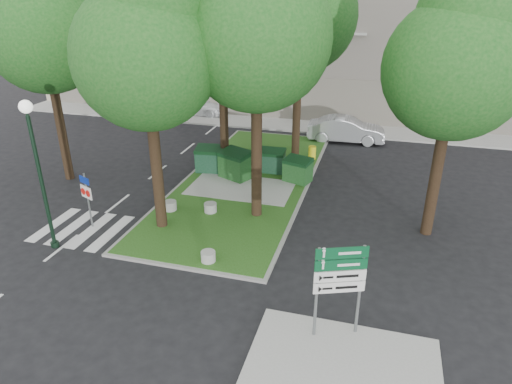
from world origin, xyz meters
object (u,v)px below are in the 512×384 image
(dumpster_c, at_px, (272,161))
(car_silver, at_px, (346,130))
(tree_street_right, at_px, (460,55))
(litter_bin, at_px, (312,153))
(dumpster_d, at_px, (298,170))
(bollard_mid, at_px, (210,208))
(tree_street_left, at_px, (44,22))
(tree_median_mid, at_px, (224,35))
(car_white, at_px, (195,105))
(street_lamp, at_px, (37,159))
(dumpster_a, at_px, (210,159))
(tree_median_far, at_px, (303,3))
(tree_median_near_right, at_px, (259,21))
(dumpster_b, at_px, (236,165))
(tree_median_near_left, at_px, (148,43))
(bollard_left, at_px, (170,206))
(directional_sign, at_px, (340,278))
(bollard_right, at_px, (208,256))
(traffic_sign_pole, at_px, (87,193))

(dumpster_c, bearing_deg, car_silver, 62.11)
(tree_street_right, relative_size, litter_bin, 13.54)
(dumpster_d, bearing_deg, bollard_mid, -106.87)
(tree_street_left, bearing_deg, tree_median_mid, 21.80)
(tree_street_right, relative_size, car_white, 2.16)
(dumpster_c, bearing_deg, street_lamp, -124.78)
(bollard_mid, height_order, car_silver, car_silver)
(bollard_mid, bearing_deg, dumpster_a, 111.03)
(tree_median_far, xyz_separation_m, tree_street_right, (6.80, -7.00, -1.34))
(tree_street_right, height_order, car_silver, tree_street_right)
(bollard_mid, height_order, street_lamp, street_lamp)
(dumpster_c, relative_size, bollard_mid, 2.42)
(dumpster_a, bearing_deg, litter_bin, 26.22)
(tree_median_near_right, distance_m, litter_bin, 10.59)
(dumpster_d, bearing_deg, dumpster_b, -155.36)
(tree_median_near_left, distance_m, litter_bin, 12.49)
(tree_street_left, height_order, dumpster_d, tree_street_left)
(car_silver, bearing_deg, bollard_left, 148.55)
(tree_street_right, distance_m, dumpster_c, 10.84)
(tree_median_near_left, distance_m, directional_sign, 10.29)
(dumpster_c, bearing_deg, bollard_mid, -106.76)
(tree_median_far, xyz_separation_m, directional_sign, (3.86, -14.06, -6.30))
(dumpster_c, distance_m, bollard_left, 6.52)
(dumpster_c, xyz_separation_m, car_white, (-8.54, 9.98, 0.08))
(tree_median_far, relative_size, car_silver, 2.48)
(tree_street_right, xyz_separation_m, dumpster_a, (-10.83, 3.65, -6.21))
(bollard_right, distance_m, car_white, 20.78)
(tree_median_far, relative_size, car_white, 2.56)
(bollard_right, bearing_deg, litter_bin, 80.79)
(tree_median_near_right, height_order, street_lamp, tree_median_near_right)
(tree_street_left, distance_m, litter_bin, 14.85)
(tree_median_near_right, bearing_deg, tree_street_left, 171.87)
(tree_median_near_left, distance_m, car_silver, 16.14)
(tree_median_near_left, xyz_separation_m, litter_bin, (4.59, 9.40, -6.83))
(tree_median_far, distance_m, bollard_mid, 11.46)
(dumpster_c, distance_m, traffic_sign_pole, 9.70)
(dumpster_a, distance_m, car_white, 12.04)
(tree_street_left, bearing_deg, traffic_sign_pole, -46.37)
(tree_street_right, height_order, dumpster_a, tree_street_right)
(tree_median_far, height_order, dumpster_b, tree_median_far)
(directional_sign, bearing_deg, tree_median_mid, 100.98)
(traffic_sign_pole, relative_size, car_silver, 0.50)
(bollard_right, bearing_deg, dumpster_b, 100.81)
(tree_street_right, relative_size, bollard_mid, 18.16)
(tree_street_right, relative_size, dumpster_b, 5.29)
(litter_bin, height_order, car_silver, car_silver)
(tree_street_left, bearing_deg, dumpster_c, 19.34)
(dumpster_d, xyz_separation_m, bollard_mid, (-3.00, -4.39, -0.40))
(street_lamp, xyz_separation_m, car_white, (-2.29, 19.50, -2.78))
(dumpster_a, relative_size, traffic_sign_pole, 0.66)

